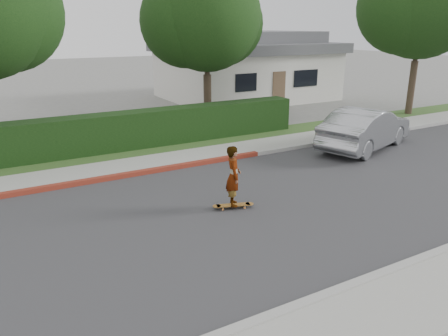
{
  "coord_description": "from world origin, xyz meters",
  "views": [
    {
      "loc": [
        -7.82,
        -8.99,
        4.66
      ],
      "look_at": [
        -2.31,
        0.73,
        1.0
      ],
      "focal_mm": 35.0,
      "sensor_mm": 36.0,
      "label": 1
    }
  ],
  "objects": [
    {
      "name": "tree_right",
      "position": [
        12.49,
        6.69,
        5.63
      ],
      "size": [
        6.32,
        5.6,
        8.56
      ],
      "color": "#33261C",
      "rests_on": "ground"
    },
    {
      "name": "ground",
      "position": [
        0.0,
        0.0,
        0.0
      ],
      "size": [
        120.0,
        120.0,
        0.0
      ],
      "primitive_type": "plane",
      "color": "slate",
      "rests_on": "ground"
    },
    {
      "name": "car_silver",
      "position": [
        5.27,
        2.83,
        0.81
      ],
      "size": [
        5.23,
        3.19,
        1.63
      ],
      "primitive_type": "imported",
      "rotation": [
        0.0,
        0.0,
        1.89
      ],
      "color": "#A6A9AD",
      "rests_on": "ground"
    },
    {
      "name": "skateboard",
      "position": [
        -2.31,
        0.23,
        0.1
      ],
      "size": [
        1.12,
        0.57,
        0.1
      ],
      "rotation": [
        0.0,
        0.0,
        -0.34
      ],
      "color": "orange",
      "rests_on": "ground"
    },
    {
      "name": "curb_far",
      "position": [
        0.0,
        4.1,
        0.07
      ],
      "size": [
        60.0,
        0.2,
        0.15
      ],
      "primitive_type": "cube",
      "color": "#9E9E99",
      "rests_on": "ground"
    },
    {
      "name": "tree_center",
      "position": [
        1.49,
        9.19,
        4.9
      ],
      "size": [
        5.66,
        4.84,
        7.44
      ],
      "color": "#33261C",
      "rests_on": "ground"
    },
    {
      "name": "skateboarder",
      "position": [
        -2.31,
        0.23,
        0.92
      ],
      "size": [
        0.59,
        0.7,
        1.62
      ],
      "primitive_type": "imported",
      "rotation": [
        0.0,
        0.0,
        1.17
      ],
      "color": "white",
      "rests_on": "skateboard"
    },
    {
      "name": "road",
      "position": [
        0.0,
        0.0,
        0.01
      ],
      "size": [
        60.0,
        8.0,
        0.01
      ],
      "primitive_type": "cube",
      "color": "#2D2D30",
      "rests_on": "ground"
    },
    {
      "name": "house",
      "position": [
        8.0,
        16.0,
        2.1
      ],
      "size": [
        10.6,
        8.6,
        4.3
      ],
      "color": "beige",
      "rests_on": "ground"
    },
    {
      "name": "curb_near",
      "position": [
        0.0,
        -4.1,
        0.07
      ],
      "size": [
        60.0,
        0.2,
        0.15
      ],
      "primitive_type": "cube",
      "color": "#9E9E99",
      "rests_on": "ground"
    },
    {
      "name": "hedge",
      "position": [
        -3.0,
        7.2,
        0.75
      ],
      "size": [
        15.0,
        1.0,
        1.5
      ],
      "primitive_type": "cube",
      "color": "black",
      "rests_on": "ground"
    },
    {
      "name": "sidewalk_far",
      "position": [
        0.0,
        5.0,
        0.06
      ],
      "size": [
        60.0,
        1.6,
        0.12
      ],
      "primitive_type": "cube",
      "color": "gray",
      "rests_on": "ground"
    },
    {
      "name": "curb_red_section",
      "position": [
        -5.0,
        4.1,
        0.08
      ],
      "size": [
        12.0,
        0.21,
        0.15
      ],
      "primitive_type": "cube",
      "color": "maroon",
      "rests_on": "ground"
    },
    {
      "name": "planting_strip",
      "position": [
        0.0,
        6.6,
        0.05
      ],
      "size": [
        60.0,
        1.6,
        0.1
      ],
      "primitive_type": "cube",
      "color": "#2D4C1E",
      "rests_on": "ground"
    }
  ]
}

